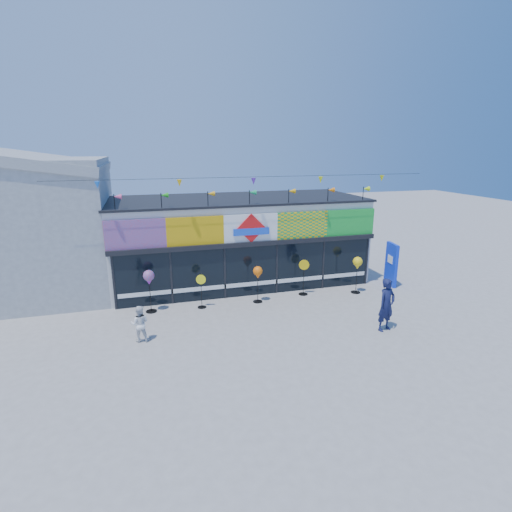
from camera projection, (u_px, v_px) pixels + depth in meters
name	position (u px, v px, depth m)	size (l,w,h in m)	color
ground	(276.00, 326.00, 14.90)	(80.00, 80.00, 0.00)	gray
kite_shop	(238.00, 239.00, 19.87)	(16.00, 5.70, 5.31)	silver
neighbour_building	(15.00, 223.00, 17.87)	(8.18, 7.20, 6.87)	#A7AAAD
blue_sign	(391.00, 264.00, 19.15)	(0.30, 1.05, 2.07)	#0E31D6
spinner_0	(149.00, 279.00, 15.87)	(0.45, 0.45, 1.77)	black
spinner_1	(201.00, 290.00, 16.47)	(0.40, 0.37, 1.43)	black
spinner_2	(258.00, 274.00, 16.94)	(0.41, 0.41, 1.61)	black
spinner_3	(304.00, 276.00, 17.93)	(0.45, 0.42, 1.63)	black
spinner_4	(357.00, 264.00, 18.02)	(0.43, 0.43, 1.71)	black
adult_man	(387.00, 305.00, 14.38)	(0.71, 0.47, 1.96)	#14183E
child	(140.00, 324.00, 13.63)	(0.63, 0.36, 1.29)	white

